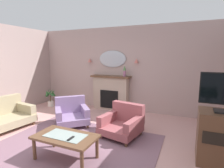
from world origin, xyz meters
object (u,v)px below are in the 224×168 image
Objects in this scene: wall_mirror at (112,59)px; potted_plant_small_fern at (50,97)px; wall_sconce_left at (90,60)px; coffee_table at (65,139)px; armchair_near_fireplace at (72,113)px; wall_sconce_right at (136,61)px; fireplace at (111,93)px; tv_cabinet at (224,138)px; tv_remote at (71,139)px; armchair_beside_couch at (123,122)px; mantel_vase_right at (125,71)px.

wall_mirror is 2.66m from potted_plant_small_fern.
coffee_table is (1.35, -3.14, -1.28)m from wall_sconce_left.
potted_plant_small_fern is at bearing 147.51° from armchair_near_fireplace.
wall_mirror is at bearing 176.63° from wall_sconce_right.
fireplace is 1.72m from armchair_near_fireplace.
coffee_table is (0.50, -3.19, -1.33)m from wall_mirror.
potted_plant_small_fern is (-5.17, 1.57, -0.13)m from tv_cabinet.
tv_cabinet is (2.32, 1.03, -0.00)m from tv_remote.
armchair_near_fireplace is at bearing -125.88° from wall_sconce_right.
wall_sconce_right is 3.44m from tv_remote.
coffee_table is at bearing -113.60° from armchair_beside_couch.
mantel_vase_right is 0.37× the size of wall_mirror.
wall_mirror is at bearing 3.37° from wall_sconce_left.
tv_cabinet is at bearing 20.96° from coffee_table.
fireplace is 8.50× the size of tv_remote.
wall_sconce_left is at bearing 180.00° from wall_sconce_right.
armchair_near_fireplace is at bearing 172.57° from tv_cabinet.
fireplace is 3.19m from tv_remote.
wall_sconce_right is at bearing 134.55° from tv_cabinet.
armchair_beside_couch is at bearing -59.97° from wall_mirror.
coffee_table is 1.22× the size of tv_cabinet.
wall_mirror is 0.85m from wall_sconce_left.
fireplace is 1.15m from wall_mirror.
armchair_beside_couch reaches higher than potted_plant_small_fern.
fireplace reaches higher than armchair_near_fireplace.
coffee_table is at bearing -159.04° from tv_cabinet.
tv_cabinet is 1.40× the size of potted_plant_small_fern.
fireplace reaches higher than armchair_beside_couch.
wall_sconce_left is 0.15× the size of armchair_beside_couch.
mantel_vase_right is 2.07m from armchair_beside_couch.
potted_plant_small_fern reaches higher than tv_remote.
armchair_near_fireplace is (-0.41, -1.79, -1.40)m from wall_mirror.
armchair_near_fireplace is at bearing -103.89° from fireplace.
wall_sconce_left is (-0.85, 0.09, 1.09)m from fireplace.
wall_sconce_left reaches higher than tv_cabinet.
armchair_near_fireplace is at bearing 126.22° from tv_remote.
fireplace is at bearing 176.76° from mantel_vase_right.
armchair_beside_couch is 3.46m from potted_plant_small_fern.
tv_remote is at bearing -156.11° from tv_cabinet.
potted_plant_small_fern is at bearing 163.14° from tv_cabinet.
tv_cabinet reaches higher than armchair_beside_couch.
fireplace is 1.38m from wall_sconce_right.
wall_sconce_left is 1.00× the size of wall_sconce_right.
wall_sconce_left is at bearing 25.02° from potted_plant_small_fern.
mantel_vase_right reaches higher than armchair_beside_couch.
wall_sconce_left and wall_sconce_right have the same top height.
fireplace is at bearing -90.00° from wall_mirror.
coffee_table is at bearing -57.01° from armchair_near_fireplace.
fireplace is at bearing 76.11° from armchair_near_fireplace.
potted_plant_small_fern is at bearing -169.48° from mantel_vase_right.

